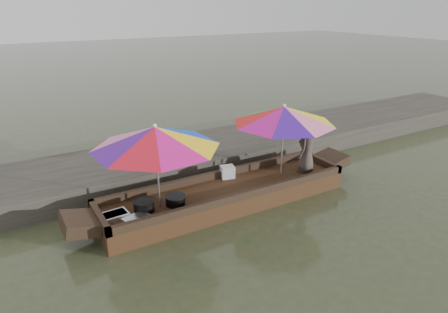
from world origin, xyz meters
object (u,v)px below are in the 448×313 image
cooking_pot (144,206)px  vendor (307,147)px  umbrella_bow (157,166)px  umbrella_stern (282,141)px  supply_bag (227,172)px  tray_scallop (137,219)px  charcoal_grill (176,201)px  tray_crayfish (115,216)px  boat_hull (227,196)px

cooking_pot → vendor: size_ratio=0.33×
vendor → umbrella_bow: (-3.37, 0.10, 0.22)m
umbrella_stern → cooking_pot: bearing=-179.2°
cooking_pot → supply_bag: supply_bag is taller
tray_scallop → charcoal_grill: charcoal_grill is taller
tray_scallop → umbrella_bow: (0.53, 0.29, 0.74)m
tray_scallop → supply_bag: supply_bag is taller
tray_scallop → tray_crayfish: bearing=138.6°
boat_hull → supply_bag: (0.29, 0.45, 0.30)m
boat_hull → umbrella_bow: umbrella_bow is taller
tray_scallop → cooking_pot: bearing=48.7°
vendor → charcoal_grill: bearing=-27.4°
charcoal_grill → vendor: 3.15m
supply_bag → charcoal_grill: bearing=-158.8°
tray_crayfish → umbrella_bow: (0.84, 0.03, 0.73)m
boat_hull → tray_crayfish: (-2.25, -0.03, 0.22)m
vendor → cooking_pot: bearing=-28.5°
boat_hull → tray_crayfish: tray_crayfish is taller
tray_scallop → charcoal_grill: bearing=12.9°
cooking_pot → tray_crayfish: 0.52m
tray_scallop → umbrella_bow: bearing=28.8°
supply_bag → umbrella_stern: (1.06, -0.45, 0.65)m
supply_bag → vendor: bearing=-18.3°
tray_crayfish → supply_bag: size_ratio=1.59×
boat_hull → vendor: size_ratio=4.58×
cooking_pot → vendor: 3.72m
vendor → umbrella_stern: 0.65m
vendor → umbrella_stern: (-0.60, 0.10, 0.22)m
umbrella_bow → umbrella_stern: size_ratio=1.06×
charcoal_grill → supply_bag: bearing=21.2°
tray_crayfish → charcoal_grill: bearing=-4.3°
vendor → umbrella_stern: umbrella_stern is taller
supply_bag → umbrella_stern: umbrella_stern is taller
boat_hull → umbrella_bow: (-1.42, 0.00, 0.95)m
tray_crayfish → umbrella_bow: bearing=1.9°
charcoal_grill → boat_hull: bearing=5.4°
boat_hull → umbrella_stern: bearing=0.0°
tray_scallop → vendor: 3.95m
vendor → umbrella_bow: bearing=-29.3°
cooking_pot → umbrella_bow: size_ratio=0.16×
charcoal_grill → supply_bag: (1.44, 0.56, 0.05)m
tray_crayfish → supply_bag: 2.59m
cooking_pot → tray_crayfish: bearing=178.4°
boat_hull → tray_crayfish: 2.26m
supply_bag → umbrella_bow: umbrella_bow is taller
umbrella_bow → tray_scallop: bearing=-151.2°
cooking_pot → supply_bag: bearing=13.7°
tray_scallop → vendor: (3.91, 0.19, 0.53)m
umbrella_bow → umbrella_stern: (2.77, 0.00, 0.00)m
umbrella_bow → umbrella_stern: bearing=0.0°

